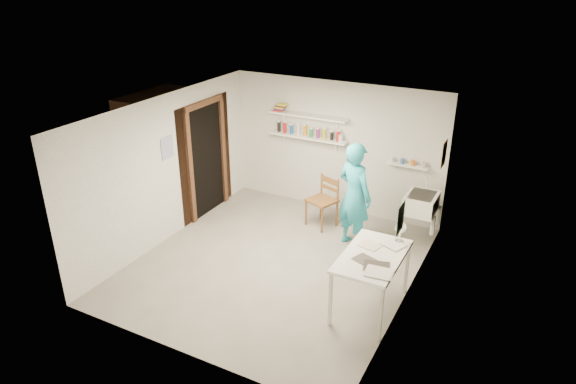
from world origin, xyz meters
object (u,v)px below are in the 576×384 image
at_px(belfast_sink, 421,203).
at_px(man, 354,196).
at_px(work_table, 371,282).
at_px(wooden_chair, 322,201).
at_px(wall_clock, 355,173).
at_px(desk_lamp, 401,227).

distance_m(belfast_sink, man, 1.12).
bearing_deg(belfast_sink, work_table, -93.01).
distance_m(wooden_chair, work_table, 2.42).
distance_m(man, wall_clock, 0.37).
distance_m(wall_clock, desk_lamp, 1.64).
xyz_separation_m(work_table, desk_lamp, (0.20, 0.49, 0.63)).
xyz_separation_m(man, wooden_chair, (-0.72, 0.37, -0.39)).
bearing_deg(man, wooden_chair, -4.98).
bearing_deg(desk_lamp, wall_clock, 132.51).
xyz_separation_m(wall_clock, wooden_chair, (-0.64, 0.17, -0.69)).
xyz_separation_m(man, work_table, (0.82, -1.49, -0.47)).
bearing_deg(desk_lamp, work_table, -112.42).
xyz_separation_m(belfast_sink, wall_clock, (-1.01, -0.40, 0.47)).
bearing_deg(desk_lamp, wooden_chair, 141.74).
bearing_deg(work_table, desk_lamp, 67.58).
height_order(work_table, desk_lamp, desk_lamp).
height_order(wall_clock, wooden_chair, wall_clock).
xyz_separation_m(wall_clock, desk_lamp, (1.10, -1.20, -0.13)).
relative_size(work_table, desk_lamp, 8.00).
xyz_separation_m(belfast_sink, work_table, (-0.11, -2.09, -0.29)).
bearing_deg(wall_clock, desk_lamp, -25.16).
bearing_deg(wooden_chair, wall_clock, 5.93).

